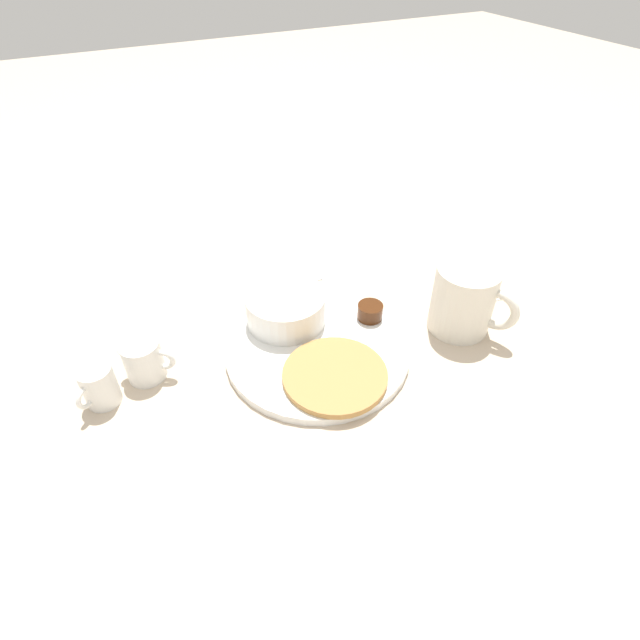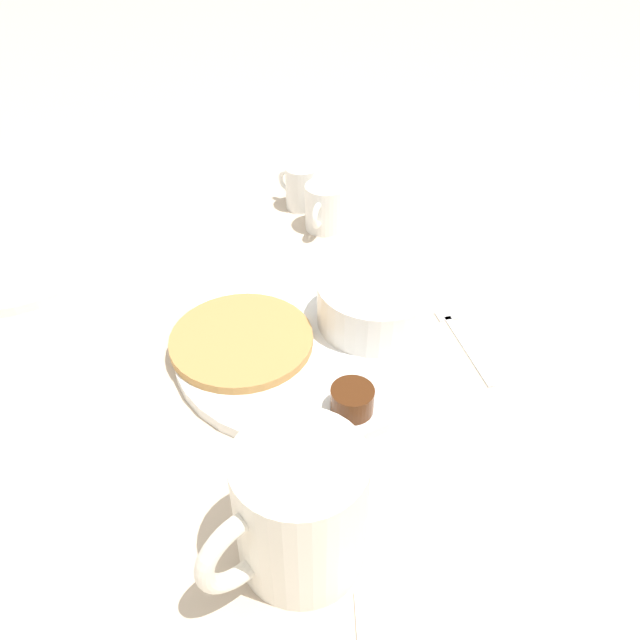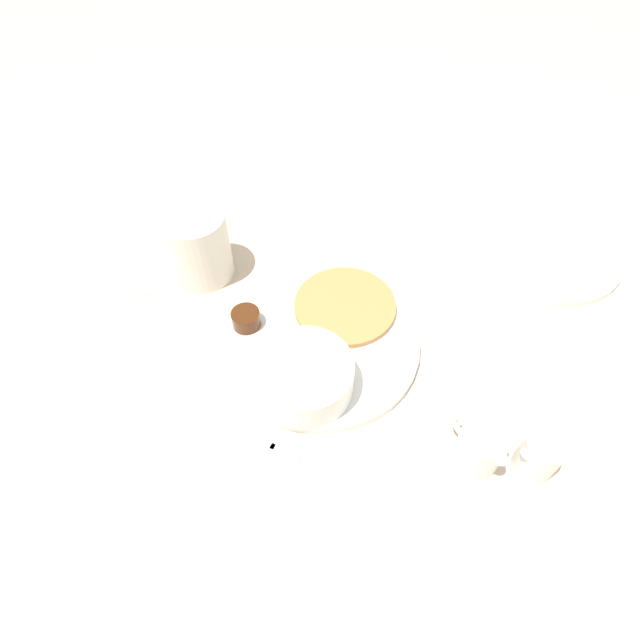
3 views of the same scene
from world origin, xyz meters
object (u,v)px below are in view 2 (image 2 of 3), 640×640
at_px(creamer_pitcher_near, 325,207).
at_px(coffee_mug, 297,511).
at_px(fork, 455,328).
at_px(plate, 307,344).
at_px(creamer_pitcher_far, 301,187).
at_px(bowl, 376,301).

bearing_deg(creamer_pitcher_near, coffee_mug, -103.73).
relative_size(coffee_mug, fork, 0.86).
bearing_deg(plate, creamer_pitcher_near, 74.30).
distance_m(plate, creamer_pitcher_near, 0.23).
height_order(plate, creamer_pitcher_near, creamer_pitcher_near).
distance_m(plate, creamer_pitcher_far, 0.29).
xyz_separation_m(creamer_pitcher_far, fork, (0.11, -0.28, -0.03)).
xyz_separation_m(creamer_pitcher_near, fork, (0.09, -0.22, -0.03)).
bearing_deg(creamer_pitcher_far, plate, -98.64).
bearing_deg(creamer_pitcher_near, plate, -105.70).
distance_m(bowl, fork, 0.09).
bearing_deg(coffee_mug, bowl, 63.26).
bearing_deg(coffee_mug, creamer_pitcher_near, 76.27).
bearing_deg(coffee_mug, plate, 78.36).
height_order(plate, creamer_pitcher_far, creamer_pitcher_far).
height_order(plate, coffee_mug, coffee_mug).
bearing_deg(creamer_pitcher_far, bowl, -83.79).
distance_m(creamer_pitcher_near, creamer_pitcher_far, 0.06).
xyz_separation_m(coffee_mug, creamer_pitcher_far, (0.09, 0.50, -0.02)).
distance_m(creamer_pitcher_far, fork, 0.30).
xyz_separation_m(bowl, creamer_pitcher_far, (-0.03, 0.27, -0.01)).
height_order(bowl, creamer_pitcher_far, same).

